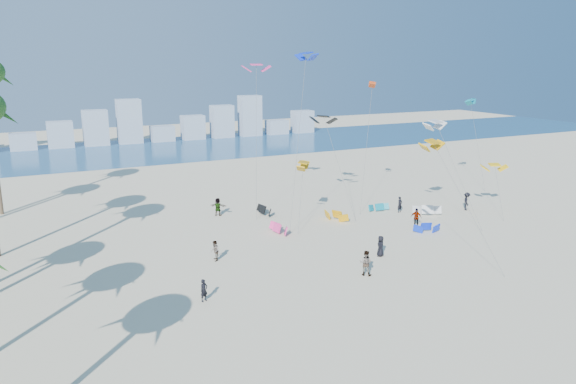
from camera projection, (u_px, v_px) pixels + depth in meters
name	position (u px, v px, depth m)	size (l,w,h in m)	color
ground	(359.00, 325.00, 33.04)	(220.00, 220.00, 0.00)	beige
ocean	(133.00, 151.00, 95.98)	(220.00, 220.00, 0.00)	navy
kitesurfer_near	(204.00, 290.00, 36.19)	(0.56, 0.37, 1.54)	black
kitesurfer_mid	(366.00, 263.00, 40.56)	(0.93, 0.73, 1.92)	gray
kitesurfers_far	(346.00, 215.00, 53.20)	(30.04, 18.48, 1.91)	black
grounded_kites	(352.00, 216.00, 54.46)	(18.83, 14.31, 0.96)	#F7378A
flying_kites	(373.00, 113.00, 53.87)	(30.65, 26.68, 16.73)	orange
distant_skyline	(116.00, 128.00, 103.49)	(85.00, 3.00, 8.40)	#9EADBF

